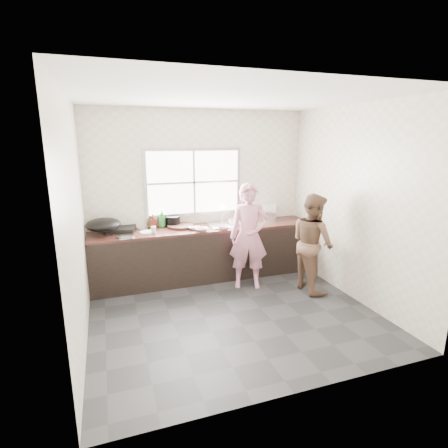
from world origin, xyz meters
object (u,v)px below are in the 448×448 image
object	(u,v)px
bowl_held	(223,227)
black_pot	(173,221)
wok	(103,225)
pot_lid_right	(145,228)
cutting_board	(181,226)
plate_food	(147,232)
bottle_brown_short	(152,222)
burner	(121,229)
bowl_crabs	(236,223)
person_side	(312,243)
bowl_mince	(202,229)
dish_rack	(263,211)
woman	(249,240)
bottle_brown_tall	(153,221)
pot_lid_left	(126,237)
glass_jar	(153,230)
bottle_green	(162,218)

from	to	relation	value
bowl_held	black_pot	size ratio (longest dim) A/B	0.92
wok	pot_lid_right	distance (m)	0.67
cutting_board	plate_food	xyz separation A→B (m)	(-0.54, -0.15, -0.01)
bottle_brown_short	pot_lid_right	distance (m)	0.13
plate_food	burner	xyz separation A→B (m)	(-0.36, 0.27, 0.02)
pot_lid_right	bowl_crabs	bearing A→B (deg)	-8.91
bowl_held	plate_food	world-z (taller)	bowl_held
wok	pot_lid_right	world-z (taller)	wok
person_side	burner	size ratio (longest dim) A/B	3.55
bowl_mince	dish_rack	world-z (taller)	dish_rack
bottle_brown_short	bowl_crabs	bearing A→B (deg)	-9.58
burner	dish_rack	size ratio (longest dim) A/B	1.11
woman	bottle_brown_short	size ratio (longest dim) A/B	8.02
black_pot	plate_food	size ratio (longest dim) A/B	1.05
bottle_brown_tall	pot_lid_right	xyz separation A→B (m)	(-0.12, 0.03, -0.10)
person_side	plate_food	bearing A→B (deg)	66.02
person_side	pot_lid_left	world-z (taller)	person_side
glass_jar	bowl_crabs	bearing A→B (deg)	4.65
bottle_brown_short	burner	bearing A→B (deg)	-177.90
dish_rack	pot_lid_right	world-z (taller)	dish_rack
plate_food	bottle_brown_short	size ratio (longest dim) A/B	1.18
dish_rack	bottle_brown_short	bearing A→B (deg)	163.84
bowl_crabs	bottle_brown_tall	size ratio (longest dim) A/B	0.93
bowl_held	dish_rack	size ratio (longest dim) A/B	0.57
bowl_mince	bottle_brown_tall	world-z (taller)	bottle_brown_tall
bottle_brown_short	wok	distance (m)	0.75
bowl_mince	bottle_brown_short	size ratio (longest dim) A/B	1.04
bowl_held	burner	size ratio (longest dim) A/B	0.51
bottle_brown_tall	person_side	bearing A→B (deg)	-27.94
person_side	glass_jar	distance (m)	2.38
pot_lid_left	pot_lid_right	xyz separation A→B (m)	(0.33, 0.44, -0.00)
woman	bowl_mince	bearing A→B (deg)	171.24
bowl_mince	glass_jar	size ratio (longest dim) A/B	1.87
pot_lid_left	person_side	bearing A→B (deg)	-15.77
cutting_board	bottle_brown_short	size ratio (longest dim) A/B	2.22
person_side	pot_lid_right	xyz separation A→B (m)	(-2.30, 1.18, 0.13)
cutting_board	burner	distance (m)	0.91
cutting_board	black_pot	distance (m)	0.17
pot_lid_left	bowl_crabs	bearing A→B (deg)	6.83
dish_rack	burner	bearing A→B (deg)	164.25
glass_jar	black_pot	bearing A→B (deg)	43.34
plate_food	bottle_brown_tall	size ratio (longest dim) A/B	1.01
bowl_held	bottle_green	distance (m)	1.00
bowl_held	glass_jar	xyz separation A→B (m)	(-1.07, 0.10, 0.02)
burner	black_pot	bearing A→B (deg)	1.22
cutting_board	plate_food	distance (m)	0.56
bowl_held	pot_lid_right	xyz separation A→B (m)	(-1.15, 0.44, -0.03)
bowl_crabs	wok	size ratio (longest dim) A/B	0.40
glass_jar	pot_lid_right	bearing A→B (deg)	103.55
bottle_green	pot_lid_right	xyz separation A→B (m)	(-0.27, 0.00, -0.14)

